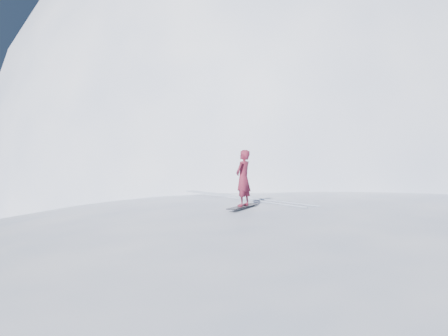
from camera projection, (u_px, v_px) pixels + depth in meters
name	position (u px, v px, depth m)	size (l,w,h in m)	color
ground	(402.00, 301.00, 11.78)	(400.00, 400.00, 0.00)	white
near_ridge	(340.00, 269.00, 14.82)	(36.00, 28.00, 4.80)	white
summit_peak	(303.00, 185.00, 45.61)	(60.00, 56.00, 56.00)	white
peak_shoulder	(247.00, 199.00, 33.91)	(28.00, 24.00, 18.00)	white
wind_bumps	(328.00, 284.00, 13.21)	(16.00, 14.40, 1.00)	white
snowboard	(243.00, 206.00, 12.82)	(1.47, 0.27, 0.02)	black
snowboarder	(243.00, 178.00, 12.77)	(0.60, 0.39, 1.65)	maroon
board_tracks	(242.00, 197.00, 15.00)	(1.22, 5.97, 0.04)	silver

